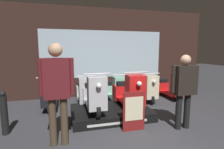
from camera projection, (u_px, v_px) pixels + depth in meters
ground_plane at (143, 139)px, 3.38m from camera, size 30.00×30.00×0.00m
shop_wall_back at (104, 53)px, 6.48m from camera, size 8.18×0.09×3.20m
display_platform at (111, 112)px, 4.49m from camera, size 1.97×1.32×0.22m
scooter_display_left at (94, 95)px, 4.26m from camera, size 0.57×1.53×1.00m
scooter_display_right at (128, 92)px, 4.49m from camera, size 0.57×1.53×1.00m
scooter_backrow_0 at (50, 95)px, 5.14m from camera, size 0.57×1.53×1.00m
scooter_backrow_1 at (84, 92)px, 5.40m from camera, size 0.57×1.53×1.00m
scooter_backrow_2 at (116, 90)px, 5.66m from camera, size 0.57×1.53×1.00m
scooter_backrow_3 at (144, 89)px, 5.92m from camera, size 0.57×1.53×1.00m
scooter_backrow_4 at (170, 87)px, 6.18m from camera, size 0.57×1.53×1.00m
person_left_browsing at (57, 86)px, 3.02m from camera, size 0.59×0.24×1.82m
person_right_browsing at (184, 85)px, 3.70m from camera, size 0.63×0.26×1.61m
price_sign_board at (134, 111)px, 3.67m from camera, size 0.48×0.04×0.85m
street_bollard at (4, 113)px, 3.50m from camera, size 0.14×0.14×0.91m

